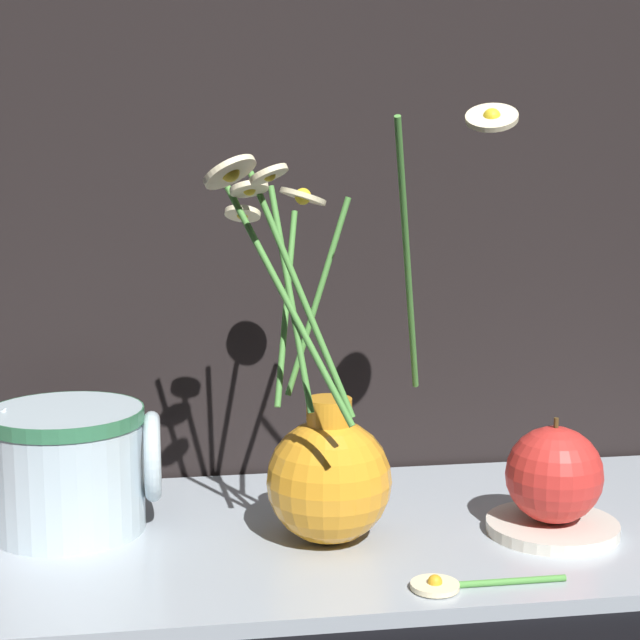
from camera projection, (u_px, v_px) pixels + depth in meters
ground_plane at (318, 545)px, 0.90m from camera, size 6.00×6.00×0.00m
shelf at (318, 538)px, 0.90m from camera, size 0.89×0.33×0.01m
vase_with_flowers at (328, 464)px, 0.86m from camera, size 0.25×0.19×0.35m
ceramic_pitcher at (69, 463)px, 0.89m from camera, size 0.16×0.13×0.12m
saucer_plate at (552, 527)px, 0.89m from camera, size 0.11×0.11×0.01m
orange_fruit at (554, 475)px, 0.88m from camera, size 0.08×0.08×0.09m
loose_daisy at (453, 584)px, 0.78m from camera, size 0.12×0.04×0.01m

